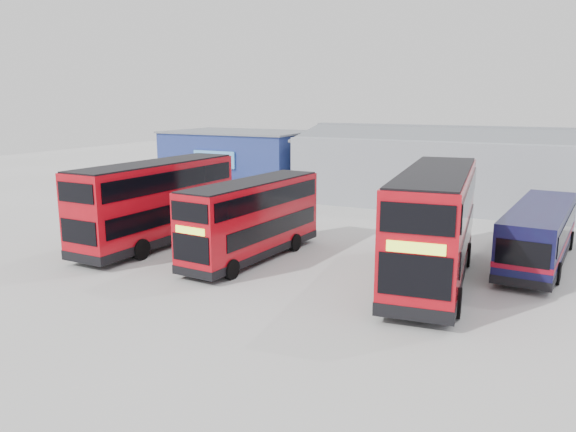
{
  "coord_description": "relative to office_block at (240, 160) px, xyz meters",
  "views": [
    {
      "loc": [
        12.19,
        -24.59,
        7.86
      ],
      "look_at": [
        -0.22,
        0.08,
        2.1
      ],
      "focal_mm": 35.0,
      "sensor_mm": 36.0,
      "label": 1
    }
  ],
  "objects": [
    {
      "name": "double_decker_right",
      "position": [
        21.2,
        -18.64,
        -0.13
      ],
      "size": [
        4.07,
        11.87,
        4.92
      ],
      "rotation": [
        0.0,
        0.0,
        0.11
      ],
      "color": "#BA0A16",
      "rests_on": "ground"
    },
    {
      "name": "ground_plane",
      "position": [
        14.0,
        -17.99,
        -2.58
      ],
      "size": [
        120.0,
        120.0,
        0.0
      ],
      "primitive_type": "plane",
      "color": "#B0B0AB",
      "rests_on": "ground"
    },
    {
      "name": "double_decker_centre",
      "position": [
        12.39,
        -19.08,
        -0.61
      ],
      "size": [
        2.96,
        9.48,
        3.95
      ],
      "rotation": [
        0.0,
        0.0,
        -0.08
      ],
      "color": "#BA0A16",
      "rests_on": "ground"
    },
    {
      "name": "single_decker_blue",
      "position": [
        25.2,
        -13.61,
        -1.16
      ],
      "size": [
        3.15,
        10.67,
        2.85
      ],
      "rotation": [
        0.0,
        0.0,
        3.07
      ],
      "color": "#0E133D",
      "rests_on": "ground"
    },
    {
      "name": "maintenance_shed",
      "position": [
        22.0,
        2.01,
        0.02
      ],
      "size": [
        30.5,
        12.0,
        5.89
      ],
      "color": "#979DA5",
      "rests_on": "ground"
    },
    {
      "name": "double_decker_left",
      "position": [
        6.35,
        -19.02,
        -0.31
      ],
      "size": [
        3.01,
        10.89,
        4.57
      ],
      "rotation": [
        0.0,
        0.0,
        3.11
      ],
      "color": "#BA0A16",
      "rests_on": "ground"
    },
    {
      "name": "office_block",
      "position": [
        0.0,
        0.0,
        0.0
      ],
      "size": [
        12.3,
        8.32,
        5.12
      ],
      "color": "navy",
      "rests_on": "ground"
    },
    {
      "name": "panel_van",
      "position": [
        -0.57,
        -6.09,
        -1.38
      ],
      "size": [
        2.22,
        4.97,
        2.15
      ],
      "rotation": [
        0.0,
        0.0,
        -0.03
      ],
      "color": "white",
      "rests_on": "ground"
    }
  ]
}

